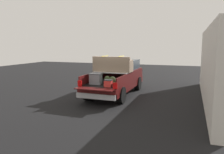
{
  "coord_description": "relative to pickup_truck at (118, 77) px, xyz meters",
  "views": [
    {
      "loc": [
        -11.66,
        -4.02,
        2.81
      ],
      "look_at": [
        -0.6,
        0.0,
        1.1
      ],
      "focal_mm": 35.27,
      "sensor_mm": 36.0,
      "label": 1
    }
  ],
  "objects": [
    {
      "name": "ground_plane",
      "position": [
        -0.37,
        -0.0,
        -0.98
      ],
      "size": [
        40.0,
        40.0,
        0.0
      ],
      "primitive_type": "plane",
      "color": "black"
    },
    {
      "name": "building_facade",
      "position": [
        -0.25,
        -4.82,
        0.84
      ],
      "size": [
        10.48,
        0.36,
        3.64
      ],
      "primitive_type": "cube",
      "color": "silver",
      "rests_on": "ground_plane"
    },
    {
      "name": "pickup_truck",
      "position": [
        0.0,
        0.0,
        0.0
      ],
      "size": [
        6.05,
        2.07,
        2.23
      ],
      "color": "#470F0F",
      "rests_on": "ground_plane"
    }
  ]
}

